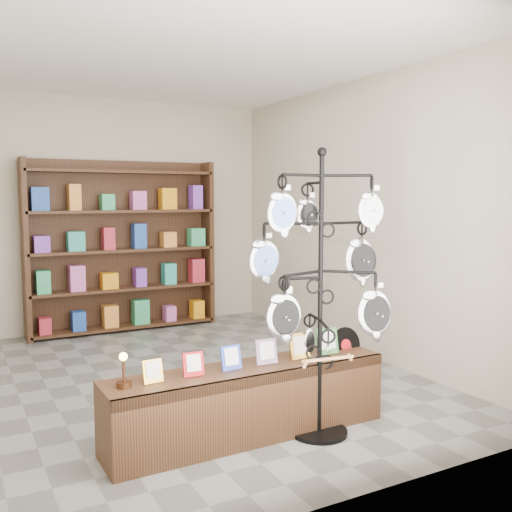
# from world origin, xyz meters

# --- Properties ---
(ground) EXTENTS (5.00, 5.00, 0.00)m
(ground) POSITION_xyz_m (0.00, 0.00, 0.00)
(ground) COLOR slate
(ground) RESTS_ON ground
(room_envelope) EXTENTS (5.00, 5.00, 5.00)m
(room_envelope) POSITION_xyz_m (0.00, 0.00, 1.85)
(room_envelope) COLOR #B4A891
(room_envelope) RESTS_ON ground
(display_tree) EXTENTS (1.09, 1.05, 2.08)m
(display_tree) POSITION_xyz_m (0.36, -1.66, 1.20)
(display_tree) COLOR black
(display_tree) RESTS_ON ground
(front_shelf) EXTENTS (2.12, 0.47, 0.75)m
(front_shelf) POSITION_xyz_m (-0.11, -1.45, 0.26)
(front_shelf) COLOR black
(front_shelf) RESTS_ON ground
(back_shelving) EXTENTS (2.42, 0.36, 2.20)m
(back_shelving) POSITION_xyz_m (0.00, 2.30, 1.03)
(back_shelving) COLOR black
(back_shelving) RESTS_ON ground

